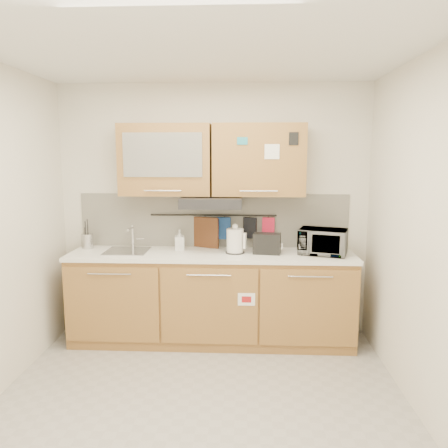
# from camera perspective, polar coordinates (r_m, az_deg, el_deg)

# --- Properties ---
(floor) EXTENTS (3.20, 3.20, 0.00)m
(floor) POSITION_cam_1_polar(r_m,az_deg,el_deg) (3.58, -3.17, -22.67)
(floor) COLOR #9E9993
(floor) RESTS_ON ground
(ceiling) EXTENTS (3.20, 3.20, 0.00)m
(ceiling) POSITION_cam_1_polar(r_m,az_deg,el_deg) (3.13, -3.62, 22.28)
(ceiling) COLOR white
(ceiling) RESTS_ON wall_back
(wall_back) EXTENTS (3.20, 0.00, 3.20)m
(wall_back) POSITION_cam_1_polar(r_m,az_deg,el_deg) (4.58, -1.38, 1.74)
(wall_back) COLOR silver
(wall_back) RESTS_ON ground
(wall_right) EXTENTS (0.00, 3.00, 3.00)m
(wall_right) POSITION_cam_1_polar(r_m,az_deg,el_deg) (3.34, 25.12, -1.88)
(wall_right) COLOR silver
(wall_right) RESTS_ON ground
(base_cabinet) EXTENTS (2.80, 0.64, 0.88)m
(base_cabinet) POSITION_cam_1_polar(r_m,az_deg,el_deg) (4.49, -1.62, -10.18)
(base_cabinet) COLOR #AC793D
(base_cabinet) RESTS_ON floor
(countertop) EXTENTS (2.82, 0.62, 0.04)m
(countertop) POSITION_cam_1_polar(r_m,az_deg,el_deg) (4.34, -1.65, -4.02)
(countertop) COLOR white
(countertop) RESTS_ON base_cabinet
(backsplash) EXTENTS (2.80, 0.02, 0.56)m
(backsplash) POSITION_cam_1_polar(r_m,az_deg,el_deg) (4.58, -1.38, 0.48)
(backsplash) COLOR silver
(backsplash) RESTS_ON countertop
(upper_cabinets) EXTENTS (1.82, 0.37, 0.70)m
(upper_cabinets) POSITION_cam_1_polar(r_m,az_deg,el_deg) (4.37, -1.64, 8.37)
(upper_cabinets) COLOR #AC793D
(upper_cabinets) RESTS_ON wall_back
(range_hood) EXTENTS (0.60, 0.46, 0.10)m
(range_hood) POSITION_cam_1_polar(r_m,az_deg,el_deg) (4.32, -1.62, 2.90)
(range_hood) COLOR black
(range_hood) RESTS_ON upper_cabinets
(sink) EXTENTS (0.42, 0.40, 0.26)m
(sink) POSITION_cam_1_polar(r_m,az_deg,el_deg) (4.50, -12.49, -3.46)
(sink) COLOR silver
(sink) RESTS_ON countertop
(utensil_rail) EXTENTS (1.30, 0.02, 0.02)m
(utensil_rail) POSITION_cam_1_polar(r_m,az_deg,el_deg) (4.53, -1.42, 1.16)
(utensil_rail) COLOR black
(utensil_rail) RESTS_ON backsplash
(utensil_crock) EXTENTS (0.16, 0.16, 0.30)m
(utensil_crock) POSITION_cam_1_polar(r_m,az_deg,el_deg) (4.74, -17.40, -2.11)
(utensil_crock) COLOR #B2B2B7
(utensil_crock) RESTS_ON countertop
(kettle) EXTENTS (0.22, 0.22, 0.29)m
(kettle) POSITION_cam_1_polar(r_m,az_deg,el_deg) (4.30, 1.47, -2.29)
(kettle) COLOR white
(kettle) RESTS_ON countertop
(toaster) EXTENTS (0.28, 0.19, 0.20)m
(toaster) POSITION_cam_1_polar(r_m,az_deg,el_deg) (4.30, 5.63, -2.53)
(toaster) COLOR black
(toaster) RESTS_ON countertop
(microwave) EXTENTS (0.52, 0.43, 0.25)m
(microwave) POSITION_cam_1_polar(r_m,az_deg,el_deg) (4.36, 12.78, -2.26)
(microwave) COLOR #999999
(microwave) RESTS_ON countertop
(soap_bottle) EXTENTS (0.11, 0.11, 0.21)m
(soap_bottle) POSITION_cam_1_polar(r_m,az_deg,el_deg) (4.47, -5.82, -2.07)
(soap_bottle) COLOR #999999
(soap_bottle) RESTS_ON countertop
(cutting_board) EXTENTS (0.29, 0.15, 0.38)m
(cutting_board) POSITION_cam_1_polar(r_m,az_deg,el_deg) (4.56, -2.48, -1.47)
(cutting_board) COLOR brown
(cutting_board) RESTS_ON utensil_rail
(oven_mitt) EXTENTS (0.14, 0.05, 0.23)m
(oven_mitt) POSITION_cam_1_polar(r_m,az_deg,el_deg) (4.53, 0.01, -0.56)
(oven_mitt) COLOR navy
(oven_mitt) RESTS_ON utensil_rail
(dark_pouch) EXTENTS (0.14, 0.09, 0.22)m
(dark_pouch) POSITION_cam_1_polar(r_m,az_deg,el_deg) (4.53, 3.41, -0.51)
(dark_pouch) COLOR black
(dark_pouch) RESTS_ON utensil_rail
(pot_holder) EXTENTS (0.13, 0.04, 0.15)m
(pot_holder) POSITION_cam_1_polar(r_m,az_deg,el_deg) (4.53, 5.81, -0.14)
(pot_holder) COLOR red
(pot_holder) RESTS_ON utensil_rail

